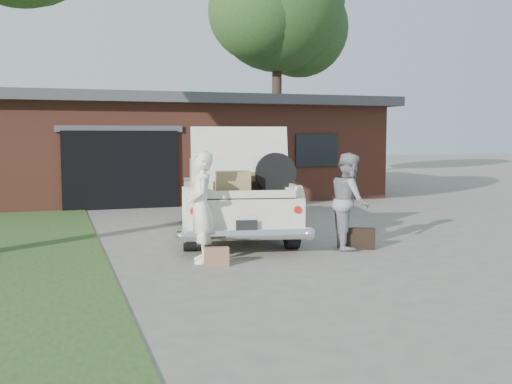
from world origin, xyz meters
name	(u,v)px	position (x,y,z in m)	size (l,w,h in m)	color
ground	(268,262)	(0.00, 0.00, 0.00)	(90.00, 90.00, 0.00)	gray
house	(182,147)	(0.98, 11.47, 1.67)	(12.80, 7.80, 3.30)	brown
tree_right	(279,12)	(6.50, 16.52, 7.58)	(6.93, 6.02, 10.93)	#38281E
sedan	(233,196)	(0.26, 2.86, 0.80)	(3.15, 5.75, 2.23)	silver
woman_left	(201,207)	(-1.04, 0.32, 0.91)	(0.66, 0.44, 1.82)	white
woman_right	(350,201)	(1.82, 0.63, 0.88)	(0.86, 0.67, 1.76)	gray
suitcase_left	(216,257)	(-0.89, -0.06, 0.15)	(0.40, 0.13, 0.31)	#92664A
suitcase_right	(361,239)	(1.98, 0.48, 0.19)	(0.50, 0.16, 0.39)	black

